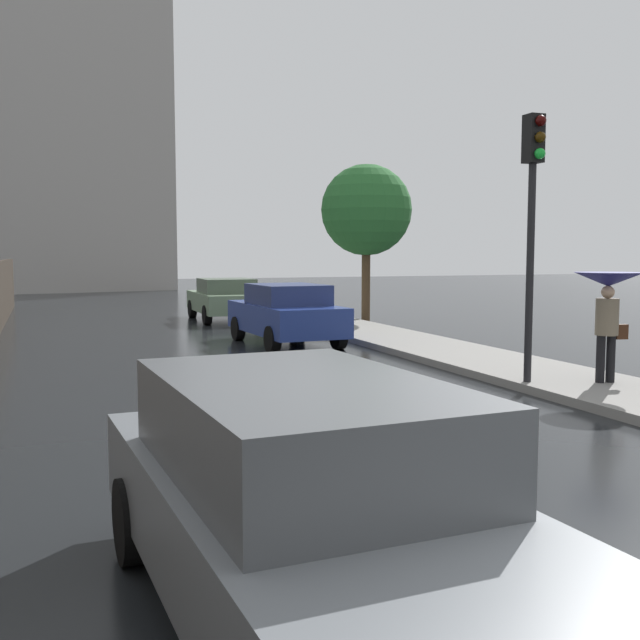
# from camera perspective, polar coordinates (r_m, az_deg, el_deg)

# --- Properties ---
(car_blue_near_kerb) EXTENTS (1.97, 4.04, 1.46)m
(car_blue_near_kerb) POSITION_cam_1_polar(r_m,az_deg,el_deg) (17.78, -2.63, 0.52)
(car_blue_near_kerb) COLOR navy
(car_blue_near_kerb) RESTS_ON ground
(car_green_mid_road) EXTENTS (1.97, 4.06, 1.38)m
(car_green_mid_road) POSITION_cam_1_polar(r_m,az_deg,el_deg) (24.36, -7.35, 1.64)
(car_green_mid_road) COLOR slate
(car_green_mid_road) RESTS_ON ground
(car_grey_far_ahead) EXTENTS (1.93, 4.49, 1.48)m
(car_grey_far_ahead) POSITION_cam_1_polar(r_m,az_deg,el_deg) (4.36, -0.92, -14.08)
(car_grey_far_ahead) COLOR slate
(car_grey_far_ahead) RESTS_ON ground
(pedestrian_with_umbrella_near) EXTENTS (1.06, 1.06, 1.76)m
(pedestrian_with_umbrella_near) POSITION_cam_1_polar(r_m,az_deg,el_deg) (12.57, 21.38, 1.86)
(pedestrian_with_umbrella_near) COLOR black
(pedestrian_with_umbrella_near) RESTS_ON sidewalk_strip
(traffic_light) EXTENTS (0.26, 0.39, 4.23)m
(traffic_light) POSITION_cam_1_polar(r_m,az_deg,el_deg) (12.22, 16.12, 9.07)
(traffic_light) COLOR black
(traffic_light) RESTS_ON sidewalk_strip
(street_tree_near) EXTENTS (2.88, 2.88, 5.01)m
(street_tree_near) POSITION_cam_1_polar(r_m,az_deg,el_deg) (23.64, 3.60, 8.44)
(street_tree_near) COLOR #4C3823
(street_tree_near) RESTS_ON ground
(distant_tower) EXTENTS (16.81, 9.05, 18.36)m
(distant_tower) POSITION_cam_1_polar(r_m,az_deg,el_deg) (46.23, -22.13, 13.50)
(distant_tower) COLOR #9E9993
(distant_tower) RESTS_ON ground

